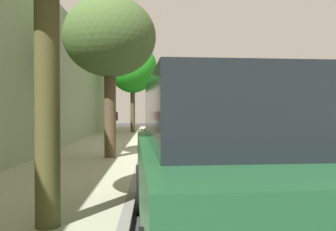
{
  "coord_description": "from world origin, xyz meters",
  "views": [
    {
      "loc": [
        1.16,
        13.58,
        1.62
      ],
      "look_at": [
        0.24,
        -6.82,
        1.3
      ],
      "focal_mm": 36.81,
      "sensor_mm": 36.0,
      "label": 1
    }
  ],
  "objects": [
    {
      "name": "ground",
      "position": [
        0.0,
        0.0,
        0.0
      ],
      "size": [
        57.37,
        57.37,
        0.0
      ],
      "primitive_type": "plane",
      "color": "#343434"
    },
    {
      "name": "sidewalk",
      "position": [
        3.2,
        0.0,
        0.07
      ],
      "size": [
        3.17,
        35.86,
        0.13
      ],
      "primitive_type": "cube",
      "color": "#A2A489",
      "rests_on": "ground"
    },
    {
      "name": "curb_edge",
      "position": [
        1.53,
        0.0,
        0.07
      ],
      "size": [
        0.16,
        35.86,
        0.13
      ],
      "primitive_type": "cube",
      "color": "gray",
      "rests_on": "ground"
    },
    {
      "name": "lane_stripe_centre",
      "position": [
        -3.11,
        -0.03,
        0.0
      ],
      "size": [
        0.14,
        35.8,
        0.01
      ],
      "color": "white",
      "rests_on": "ground"
    },
    {
      "name": "lane_stripe_bike_edge",
      "position": [
        0.06,
        0.0,
        0.0
      ],
      "size": [
        0.12,
        35.86,
        0.01
      ],
      "primitive_type": "cube",
      "color": "white",
      "rests_on": "ground"
    },
    {
      "name": "building_facade",
      "position": [
        5.03,
        0.0,
        2.89
      ],
      "size": [
        0.5,
        35.86,
        5.78
      ],
      "primitive_type": "cube",
      "color": "gray",
      "rests_on": "ground"
    },
    {
      "name": "parked_sedan_tan_nearest",
      "position": [
        0.47,
        -13.12,
        0.75
      ],
      "size": [
        1.88,
        4.42,
        1.52
      ],
      "color": "tan",
      "rests_on": "ground"
    },
    {
      "name": "parked_sedan_white_second",
      "position": [
        0.33,
        -1.17,
        0.75
      ],
      "size": [
        1.88,
        4.42,
        1.52
      ],
      "color": "white",
      "rests_on": "ground"
    },
    {
      "name": "parked_suv_green_mid",
      "position": [
        0.35,
        9.61,
        1.03
      ],
      "size": [
        2.17,
        4.8,
        1.99
      ],
      "color": "#1E512D",
      "rests_on": "ground"
    },
    {
      "name": "bicycle_at_curb",
      "position": [
        1.07,
        -8.1,
        0.36
      ],
      "size": [
        1.2,
        1.27,
        0.72
      ],
      "color": "black",
      "rests_on": "ground"
    },
    {
      "name": "cyclist_with_backpack",
      "position": [
        1.29,
        -8.53,
        1.09
      ],
      "size": [
        0.53,
        0.55,
        1.78
      ],
      "color": "#C6B284",
      "rests_on": "ground"
    },
    {
      "name": "street_tree_near_cyclist",
      "position": [
        2.49,
        -9.63,
        4.46
      ],
      "size": [
        3.21,
        3.21,
        6.05
      ],
      "color": "#473E24",
      "rests_on": "sidewalk"
    },
    {
      "name": "street_tree_mid_block",
      "position": [
        2.49,
        2.7,
        3.87
      ],
      "size": [
        2.89,
        2.89,
        5.04
      ],
      "color": "#4F3E2A",
      "rests_on": "sidewalk"
    },
    {
      "name": "pedestrian_on_phone",
      "position": [
        3.72,
        -8.9,
        1.05
      ],
      "size": [
        0.59,
        0.35,
        1.62
      ],
      "color": "black",
      "rests_on": "sidewalk"
    }
  ]
}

